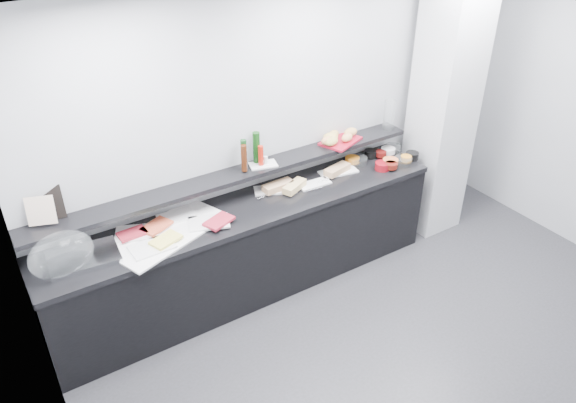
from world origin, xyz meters
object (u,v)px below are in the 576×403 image
cloche_base (84,258)px  framed_print (47,204)px  bread_tray (340,141)px  carafe (389,115)px  condiment_tray (263,165)px  sandwich_plate_mid (314,184)px

cloche_base → framed_print: bearing=118.0°
bread_tray → carafe: 0.59m
cloche_base → condiment_tray: size_ratio=2.11×
bread_tray → sandwich_plate_mid: bearing=-177.6°
framed_print → carafe: 3.19m
sandwich_plate_mid → bread_tray: bearing=25.7°
carafe → bread_tray: bearing=178.5°
bread_tray → condiment_tray: bearing=160.0°
cloche_base → carafe: carafe is taller
framed_print → condiment_tray: framed_print is taller
condiment_tray → carafe: bearing=14.8°
carafe → framed_print: bearing=177.7°
bread_tray → carafe: carafe is taller
cloche_base → framed_print: size_ratio=1.94×
cloche_base → bread_tray: (2.50, 0.18, 0.24)m
sandwich_plate_mid → condiment_tray: (-0.44, 0.17, 0.25)m
cloche_base → framed_print: 0.48m
framed_print → condiment_tray: bearing=2.1°
cloche_base → bread_tray: bearing=9.6°
carafe → sandwich_plate_mid: bearing=-170.7°
cloche_base → sandwich_plate_mid: cloche_base is taller
cloche_base → sandwich_plate_mid: 2.08m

